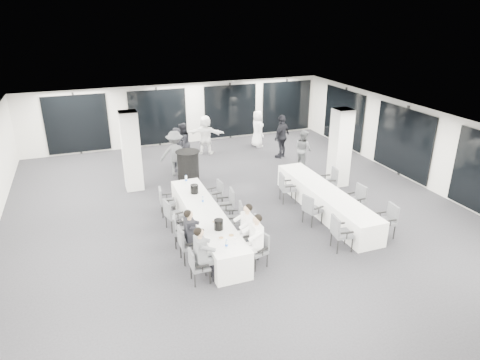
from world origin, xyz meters
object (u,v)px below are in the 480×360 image
object	(u,v)px
ice_bucket_far	(194,189)
standing_guest_f	(205,132)
chair_side_left_far	(286,186)
ice_bucket_near	(219,225)
chair_main_right_far	(216,193)
chair_main_right_near	(259,247)
chair_main_left_second	(186,242)
chair_main_left_mid	(179,228)
standing_guest_b	(182,140)
chair_main_left_far	(165,200)
banquet_table_side	(325,201)
chair_main_right_mid	(236,217)
standing_guest_c	(175,151)
standing_guest_e	(257,126)
chair_side_left_mid	(311,208)
chair_side_left_near	(340,231)
standing_guest_h	(303,147)
standing_guest_a	(178,147)
chair_side_right_near	(388,219)
chair_main_left_fourth	(172,213)
chair_main_right_fourth	(227,204)
standing_guest_d	(282,134)
banquet_table_main	(206,223)
chair_side_right_far	(330,180)
chair_main_right_second	(251,233)
chair_side_right_mid	(357,198)
chair_main_left_near	(197,264)
cocktail_table	(188,167)

from	to	relation	value
ice_bucket_far	standing_guest_f	bearing A→B (deg)	70.62
chair_side_left_far	ice_bucket_near	world-z (taller)	ice_bucket_near
chair_main_right_far	chair_side_left_far	world-z (taller)	chair_side_left_far
chair_main_right_near	chair_main_left_second	bearing A→B (deg)	49.41
chair_main_left_mid	standing_guest_b	xyz separation A→B (m)	(1.66, 6.61, 0.42)
chair_main_left_far	standing_guest_f	xyz separation A→B (m)	(2.86, 5.35, 0.45)
banquet_table_side	standing_guest_f	size ratio (longest dim) A/B	2.57
chair_main_left_far	chair_main_right_near	size ratio (longest dim) A/B	1.03
chair_main_right_mid	standing_guest_c	distance (m)	5.18
standing_guest_b	chair_side_left_far	bearing A→B (deg)	71.58
standing_guest_e	chair_side_left_mid	bearing A→B (deg)	165.43
chair_side_left_near	standing_guest_h	size ratio (longest dim) A/B	0.56
standing_guest_a	standing_guest_b	distance (m)	1.05
chair_main_left_second	chair_side_left_near	distance (m)	4.02
chair_side_right_near	chair_main_left_fourth	bearing A→B (deg)	71.04
chair_main_left_second	standing_guest_c	bearing A→B (deg)	169.22
chair_main_right_fourth	standing_guest_a	distance (m)	4.77
chair_side_left_far	chair_side_right_near	world-z (taller)	chair_side_left_far
chair_main_left_second	standing_guest_e	bearing A→B (deg)	146.21
chair_main_right_mid	chair_main_right_near	bearing A→B (deg)	-167.43
chair_main_left_fourth	standing_guest_d	world-z (taller)	standing_guest_d
chair_main_right_near	chair_side_right_near	world-z (taller)	chair_side_right_near
chair_side_left_far	ice_bucket_far	size ratio (longest dim) A/B	3.62
chair_main_left_fourth	chair_side_left_mid	xyz separation A→B (m)	(3.93, -1.10, 0.01)
banquet_table_side	chair_main_right_mid	xyz separation A→B (m)	(-3.10, -0.36, 0.16)
chair_main_left_fourth	chair_side_right_near	world-z (taller)	chair_side_right_near
chair_main_left_far	standing_guest_d	distance (m)	6.89
chair_main_right_near	ice_bucket_near	distance (m)	1.20
standing_guest_b	ice_bucket_far	xyz separation A→B (m)	(-0.81, -4.99, -0.05)
banquet_table_main	standing_guest_f	distance (m)	7.31
chair_main_right_fourth	chair_side_right_far	bearing A→B (deg)	-74.01
chair_main_left_second	chair_main_right_near	world-z (taller)	chair_main_left_second
chair_main_left_second	chair_main_right_second	bearing A→B (deg)	81.92
chair_main_left_second	chair_side_right_far	world-z (taller)	chair_side_right_far
chair_side_left_mid	chair_side_left_near	bearing A→B (deg)	-13.50
chair_main_right_near	chair_side_right_far	bearing A→B (deg)	-66.42
standing_guest_c	ice_bucket_near	size ratio (longest dim) A/B	7.29
chair_main_left_mid	standing_guest_d	xyz separation A→B (m)	(5.75, 5.69, 0.54)
chair_side_right_near	chair_main_right_mid	bearing A→B (deg)	72.68
chair_main_right_fourth	standing_guest_b	distance (m)	5.73
chair_main_right_second	chair_side_right_mid	size ratio (longest dim) A/B	1.07
chair_side_left_far	standing_guest_h	bearing A→B (deg)	151.90
banquet_table_side	chair_main_right_mid	bearing A→B (deg)	-173.44
chair_main_right_mid	ice_bucket_near	world-z (taller)	ice_bucket_near
chair_main_right_second	chair_side_right_mid	distance (m)	4.04
chair_main_left_near	ice_bucket_near	distance (m)	1.35
ice_bucket_near	ice_bucket_far	world-z (taller)	ice_bucket_far
chair_side_left_near	chair_main_left_fourth	bearing A→B (deg)	-116.42
chair_side_left_near	chair_side_left_mid	bearing A→B (deg)	-172.57
cocktail_table	chair_main_right_fourth	xyz separation A→B (m)	(0.36, -3.35, -0.04)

